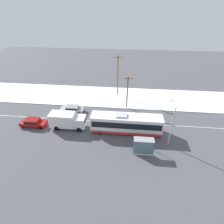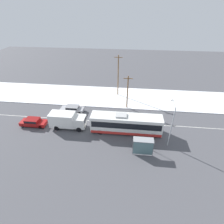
% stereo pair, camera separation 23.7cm
% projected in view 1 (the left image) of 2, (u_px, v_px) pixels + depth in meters
% --- Properties ---
extents(ground_plane, '(120.00, 120.00, 0.00)m').
position_uv_depth(ground_plane, '(118.00, 122.00, 32.35)').
color(ground_plane, '#4C4C51').
extents(snow_lot, '(80.00, 10.31, 0.12)m').
position_uv_depth(snow_lot, '(121.00, 97.00, 40.88)').
color(snow_lot, white).
rests_on(snow_lot, ground_plane).
extents(lane_marking_center, '(60.00, 0.12, 0.00)m').
position_uv_depth(lane_marking_center, '(118.00, 122.00, 32.35)').
color(lane_marking_center, silver).
rests_on(lane_marking_center, ground_plane).
extents(city_bus, '(11.77, 2.57, 3.39)m').
position_uv_depth(city_bus, '(126.00, 124.00, 29.18)').
color(city_bus, white).
rests_on(city_bus, ground_plane).
extents(box_truck, '(6.16, 2.30, 2.85)m').
position_uv_depth(box_truck, '(67.00, 120.00, 30.19)').
color(box_truck, silver).
rests_on(box_truck, ground_plane).
extents(sedan_car, '(4.62, 1.80, 1.38)m').
position_uv_depth(sedan_car, '(72.00, 109.00, 34.96)').
color(sedan_car, '#9E9EA3').
rests_on(sedan_car, ground_plane).
extents(parked_car_near_truck, '(4.57, 1.80, 1.39)m').
position_uv_depth(parked_car_near_truck, '(33.00, 122.00, 31.06)').
color(parked_car_near_truck, maroon).
rests_on(parked_car_near_truck, ground_plane).
extents(pedestrian_at_stop, '(0.59, 0.26, 1.64)m').
position_uv_depth(pedestrian_at_stop, '(138.00, 141.00, 26.39)').
color(pedestrian_at_stop, '#23232D').
rests_on(pedestrian_at_stop, ground_plane).
extents(bus_shelter, '(2.91, 1.20, 2.40)m').
position_uv_depth(bus_shelter, '(144.00, 145.00, 24.84)').
color(bus_shelter, gray).
rests_on(bus_shelter, ground_plane).
extents(streetlamp, '(0.36, 3.00, 6.86)m').
position_uv_depth(streetlamp, '(172.00, 119.00, 25.36)').
color(streetlamp, '#9EA3A8').
rests_on(streetlamp, ground_plane).
extents(utility_pole_roadside, '(1.80, 0.24, 7.00)m').
position_uv_depth(utility_pole_roadside, '(127.00, 92.00, 34.92)').
color(utility_pole_roadside, brown).
rests_on(utility_pole_roadside, ground_plane).
extents(utility_pole_snowlot, '(1.80, 0.24, 9.42)m').
position_uv_depth(utility_pole_snowlot, '(118.00, 75.00, 39.40)').
color(utility_pole_snowlot, brown).
rests_on(utility_pole_snowlot, ground_plane).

